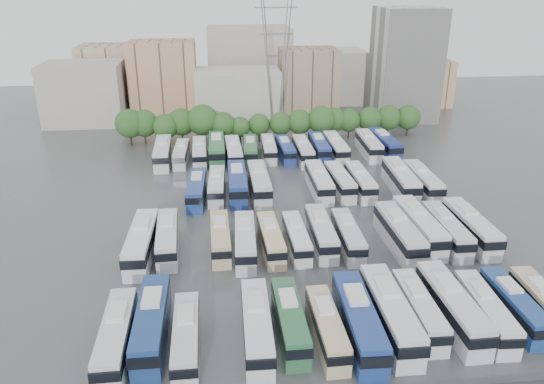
{
  "coord_description": "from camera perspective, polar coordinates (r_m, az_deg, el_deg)",
  "views": [
    {
      "loc": [
        -11.22,
        -66.24,
        33.03
      ],
      "look_at": [
        -3.53,
        6.12,
        3.0
      ],
      "focal_mm": 35.0,
      "sensor_mm": 36.0,
      "label": 1
    }
  ],
  "objects": [
    {
      "name": "bus_r3_s5",
      "position": [
        102.09,
        -2.34,
        4.59
      ],
      "size": [
        3.1,
        11.73,
        3.65
      ],
      "rotation": [
        0.0,
        0.0,
        -0.05
      ],
      "color": "#2C673B",
      "rests_on": "ground"
    },
    {
      "name": "bus_r1_s8",
      "position": [
        69.38,
        8.16,
        -4.63
      ],
      "size": [
        2.69,
        11.35,
        3.55
      ],
      "rotation": [
        0.0,
        0.0,
        -0.02
      ],
      "color": "silver",
      "rests_on": "ground"
    },
    {
      "name": "bus_r0_s11",
      "position": [
        58.46,
        21.97,
        -11.78
      ],
      "size": [
        3.06,
        11.5,
        3.57
      ],
      "rotation": [
        0.0,
        0.0,
        -0.05
      ],
      "color": "silver",
      "rests_on": "ground"
    },
    {
      "name": "bus_r3_s1",
      "position": [
        101.49,
        -9.74,
        4.11
      ],
      "size": [
        2.78,
        11.07,
        3.45
      ],
      "rotation": [
        0.0,
        0.0,
        -0.03
      ],
      "color": "silver",
      "rests_on": "ground"
    },
    {
      "name": "bus_r2_s8",
      "position": [
        86.16,
        5.07,
        1.18
      ],
      "size": [
        2.78,
        12.62,
        3.96
      ],
      "rotation": [
        0.0,
        0.0,
        -0.0
      ],
      "color": "white",
      "rests_on": "ground"
    },
    {
      "name": "tree_line",
      "position": [
        112.53,
        -1.12,
        7.58
      ],
      "size": [
        65.03,
        7.45,
        8.18
      ],
      "color": "black",
      "rests_on": "ground"
    },
    {
      "name": "bus_r3_s8",
      "position": [
        101.4,
        3.36,
        4.49
      ],
      "size": [
        2.66,
        12.17,
        3.82
      ],
      "rotation": [
        0.0,
        0.0,
        0.0
      ],
      "color": "silver",
      "rests_on": "ground"
    },
    {
      "name": "bus_r2_s4",
      "position": [
        85.09,
        -3.75,
        1.02
      ],
      "size": [
        3.04,
        13.32,
        4.17
      ],
      "rotation": [
        0.0,
        0.0,
        -0.01
      ],
      "color": "navy",
      "rests_on": "ground"
    },
    {
      "name": "bus_r0_s2",
      "position": [
        51.81,
        -9.23,
        -15.13
      ],
      "size": [
        2.56,
        11.08,
        3.47
      ],
      "rotation": [
        0.0,
        0.0,
        0.01
      ],
      "color": "silver",
      "rests_on": "ground"
    },
    {
      "name": "bus_r0_s6",
      "position": [
        52.7,
        5.92,
        -14.24
      ],
      "size": [
        2.52,
        10.85,
        3.39
      ],
      "rotation": [
        0.0,
        0.0,
        0.01
      ],
      "color": "#CBB88B",
      "rests_on": "ground"
    },
    {
      "name": "bus_r0_s9",
      "position": [
        56.64,
        15.49,
        -12.04
      ],
      "size": [
        2.67,
        11.35,
        3.55
      ],
      "rotation": [
        0.0,
        0.0,
        -0.02
      ],
      "color": "silver",
      "rests_on": "ground"
    },
    {
      "name": "bus_r0_s4",
      "position": [
        52.3,
        -1.64,
        -14.15
      ],
      "size": [
        2.87,
        12.2,
        3.81
      ],
      "rotation": [
        0.0,
        0.0,
        -0.02
      ],
      "color": "silver",
      "rests_on": "ground"
    },
    {
      "name": "bus_r3_s2",
      "position": [
        101.48,
        -7.8,
        4.3
      ],
      "size": [
        2.8,
        11.85,
        3.7
      ],
      "rotation": [
        0.0,
        0.0,
        0.02
      ],
      "color": "silver",
      "rests_on": "ground"
    },
    {
      "name": "bus_r2_s2",
      "position": [
        83.74,
        -8.11,
        0.31
      ],
      "size": [
        3.07,
        11.98,
        3.73
      ],
      "rotation": [
        0.0,
        0.0,
        -0.04
      ],
      "color": "navy",
      "rests_on": "ground"
    },
    {
      "name": "bus_r3_s13",
      "position": [
        107.2,
        11.98,
        5.11
      ],
      "size": [
        3.45,
        13.21,
        4.11
      ],
      "rotation": [
        0.0,
        0.0,
        0.05
      ],
      "color": "navy",
      "rests_on": "ground"
    },
    {
      "name": "bus_r0_s8",
      "position": [
        54.89,
        12.58,
        -12.54
      ],
      "size": [
        3.02,
        13.45,
        4.21
      ],
      "rotation": [
        0.0,
        0.0,
        -0.01
      ],
      "color": "silver",
      "rests_on": "ground"
    },
    {
      "name": "apartment_tower",
      "position": [
        133.72,
        14.15,
        13.16
      ],
      "size": [
        14.0,
        14.0,
        26.0
      ],
      "primitive_type": "cube",
      "color": "silver",
      "rests_on": "ground"
    },
    {
      "name": "bus_r3_s10",
      "position": [
        103.62,
        6.85,
        4.81
      ],
      "size": [
        2.85,
        12.73,
        3.99
      ],
      "rotation": [
        0.0,
        0.0,
        0.01
      ],
      "color": "silver",
      "rests_on": "ground"
    },
    {
      "name": "city_buildings",
      "position": [
        140.43,
        -4.54,
        12.04
      ],
      "size": [
        102.0,
        35.0,
        20.0
      ],
      "color": "#9E998E",
      "rests_on": "ground"
    },
    {
      "name": "bus_r0_s1",
      "position": [
        53.74,
        -12.82,
        -13.54
      ],
      "size": [
        2.81,
        12.79,
        4.01
      ],
      "rotation": [
        0.0,
        0.0,
        -0.0
      ],
      "color": "navy",
      "rests_on": "ground"
    },
    {
      "name": "bus_r1_s0",
      "position": [
        68.4,
        -13.85,
        -5.23
      ],
      "size": [
        3.22,
        13.28,
        4.14
      ],
      "rotation": [
        0.0,
        0.0,
        -0.03
      ],
      "color": "white",
      "rests_on": "ground"
    },
    {
      "name": "bus_r2_s10",
      "position": [
        87.23,
        9.45,
        1.17
      ],
      "size": [
        2.63,
        12.04,
        3.78
      ],
      "rotation": [
        0.0,
        0.0,
        0.0
      ],
      "color": "silver",
      "rests_on": "ground"
    },
    {
      "name": "bus_r3_s7",
      "position": [
        102.42,
        1.45,
        4.62
      ],
      "size": [
        2.88,
        11.26,
        3.51
      ],
      "rotation": [
        0.0,
        0.0,
        0.04
      ],
      "color": "navy",
      "rests_on": "ground"
    },
    {
      "name": "bus_r0_s10",
      "position": [
        57.55,
        18.79,
        -11.57
      ],
      "size": [
        3.03,
        13.04,
        4.08
      ],
      "rotation": [
        0.0,
        0.0,
        0.02
      ],
      "color": "silver",
      "rests_on": "ground"
    },
    {
      "name": "bus_r2_s3",
      "position": [
        85.09,
        -5.97,
        0.74
      ],
      "size": [
        2.97,
        11.58,
        3.6
      ],
      "rotation": [
        0.0,
        0.0,
        -0.04
      ],
      "color": "silver",
      "rests_on": "ground"
    },
    {
      "name": "bus_r3_s12",
      "position": [
        105.99,
        10.37,
        5.01
      ],
      "size": [
        3.2,
        12.85,
        4.01
      ],
      "rotation": [
        0.0,
        0.0,
        -0.03
      ],
      "color": "silver",
      "rests_on": "ground"
    },
    {
      "name": "bus_r1_s12",
      "position": [
        73.47,
        18.21,
        -3.86
      ],
      "size": [
        2.82,
        12.36,
        3.87
      ],
      "rotation": [
        0.0,
        0.0,
        -0.01
      ],
      "color": "silver",
      "rests_on": "ground"
    },
    {
      "name": "bus_r1_s6",
      "position": [
        68.42,
        2.65,
        -4.89
      ],
      "size": [
        2.56,
        10.85,
        3.39
      ],
      "rotation": [
        0.0,
        0.0,
        0.02
      ],
      "color": "white",
      "rests_on": "ground"
    },
    {
      "name": "bus_r0_s7",
      "position": [
        53.29,
        9.29,
        -13.49
      ],
      "size": [
        3.23,
        13.27,
        4.14
      ],
      "rotation": [
        0.0,
        0.0,
        -0.03
      ],
      "color": "navy",
      "rests_on": "ground"
    },
    {
      "name": "bus_r0_s5",
      "position": [
        53.22,
        1.93,
        -13.58
      ],
      "size": [
        2.61,
        11.45,
        3.58
      ],
      "rotation": [
        0.0,
        0.0,
        0.01
      ],
      "color": "#2A633C",
      "rests_on": "ground"
    },
    {
      "name": "bus_r2_s13",
      "position": [
        89.21,
        15.85,
        1.16
      ],
      "size": [
        2.92,
        12.8,
        4.01
      ],
      "rotation": [
        0.0,
        0.0,
        -0.01
      ],
      "color": "silver",
      "rests_on": "ground"
    },
    {
      "name": "bus_r2_s9",
      "position": [
        86.89,
        7.28,
        1.2
      ],
      "size": [
        3.08,
        12.02,
        3.74
      ],
      "rotation": [
        0.0,
        0.0,
        0.04
      ],
      "color": "silver",
      "rests_on": "ground"
    },
    {
      "name": "bus_r1_s11",
      "position": [
        73.09,
        15.51,
        -3.52
      ],
      "size": [
        3.24,
        13.51,
        4.22
      ],
      "rotation": [
        0.0,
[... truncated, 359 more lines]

